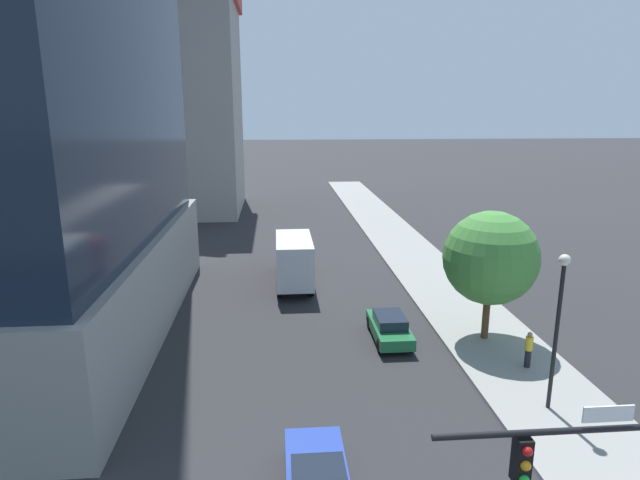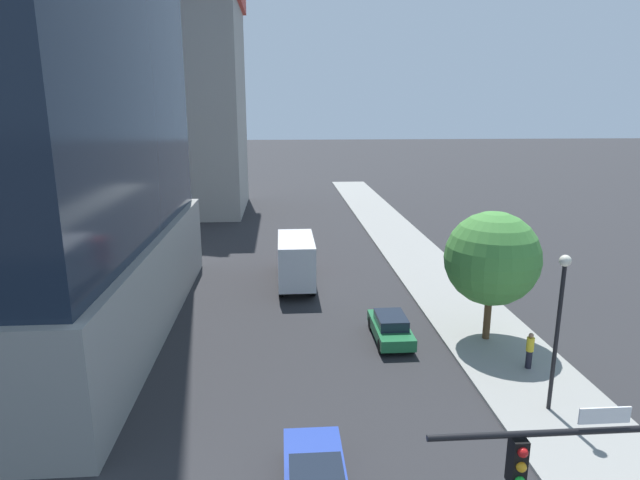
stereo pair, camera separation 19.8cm
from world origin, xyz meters
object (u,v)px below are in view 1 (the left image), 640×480
at_px(street_tree, 491,258).
at_px(pedestrian_yellow_shirt, 529,349).
at_px(street_lamp, 559,311).
at_px(box_truck, 294,258).
at_px(traffic_light_pole, 607,477).
at_px(construction_building, 178,84).
at_px(car_green, 390,327).

distance_m(street_tree, pedestrian_yellow_shirt, 4.77).
bearing_deg(street_lamp, box_truck, 120.15).
bearing_deg(traffic_light_pole, box_truck, 103.07).
bearing_deg(street_lamp, street_tree, 89.96).
height_order(street_tree, box_truck, street_tree).
xyz_separation_m(traffic_light_pole, pedestrian_yellow_shirt, (4.38, 12.14, -3.01)).
height_order(construction_building, pedestrian_yellow_shirt, construction_building).
bearing_deg(box_truck, pedestrian_yellow_shirt, -51.84).
height_order(traffic_light_pole, street_lamp, street_lamp).
distance_m(street_lamp, car_green, 9.25).
xyz_separation_m(car_green, box_truck, (-4.59, 9.30, 1.19)).
bearing_deg(box_truck, traffic_light_pole, -76.93).
height_order(car_green, box_truck, box_truck).
relative_size(construction_building, street_tree, 5.23).
bearing_deg(car_green, pedestrian_yellow_shirt, -33.31).
relative_size(traffic_light_pole, pedestrian_yellow_shirt, 3.40).
bearing_deg(traffic_light_pole, street_tree, 76.65).
distance_m(construction_building, street_tree, 44.74).
xyz_separation_m(box_truck, pedestrian_yellow_shirt, (10.21, -12.99, -0.89)).
bearing_deg(pedestrian_yellow_shirt, traffic_light_pole, -109.84).
bearing_deg(car_green, street_lamp, -55.17).
distance_m(street_lamp, street_tree, 6.62).
xyz_separation_m(construction_building, street_lamp, (21.30, -44.72, -10.01)).
bearing_deg(street_lamp, traffic_light_pole, -112.55).
xyz_separation_m(car_green, pedestrian_yellow_shirt, (5.62, -3.69, 0.30)).
xyz_separation_m(traffic_light_pole, street_lamp, (3.65, 8.80, 0.19)).
distance_m(street_lamp, box_truck, 19.03).
bearing_deg(street_tree, pedestrian_yellow_shirt, -77.60).
relative_size(construction_building, traffic_light_pole, 5.99).
relative_size(box_truck, pedestrian_yellow_shirt, 4.62).
bearing_deg(box_truck, street_tree, -45.66).
relative_size(street_tree, pedestrian_yellow_shirt, 3.89).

